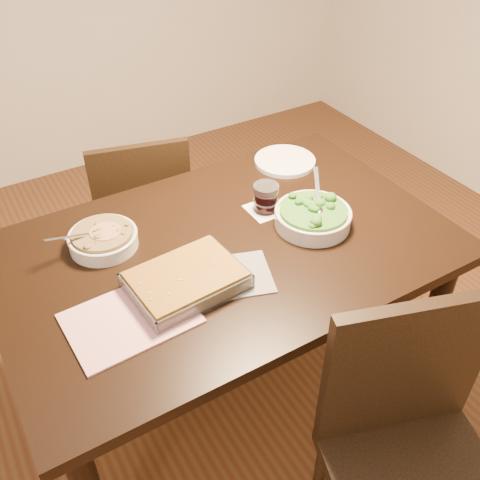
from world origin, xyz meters
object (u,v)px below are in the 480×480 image
Objects in this scene: table at (227,267)px; broccoli_bowl at (313,216)px; baking_dish at (186,281)px; dinner_plate at (285,161)px; stew_bowl at (103,238)px; chair_far at (143,211)px; wine_tumbler at (266,197)px; chair_near at (412,447)px.

broccoli_bowl reaches higher than table.
baking_dish is 1.41× the size of dinner_plate.
stew_bowl is 0.29× the size of chair_far.
wine_tumbler is 0.10× the size of chair_near.
chair_near reaches higher than broccoli_bowl.
baking_dish is (0.14, -0.30, -0.00)m from stew_bowl.
stew_bowl is 0.73× the size of baking_dish.
chair_near reaches higher than table.
baking_dish reaches higher than table.
chair_near is at bearing -66.04° from baking_dish.
table is at bearing -29.90° from stew_bowl.
wine_tumbler is (0.21, 0.09, 0.15)m from table.
chair_far is at bearing 58.62° from stew_bowl.
chair_far is (0.30, 0.50, -0.31)m from stew_bowl.
chair_far is (-0.03, 0.69, -0.19)m from table.
table is 0.40m from stew_bowl.
table is 0.27m from wine_tumbler.
wine_tumbler is at bearing 120.30° from broccoli_bowl.
broccoli_bowl is 0.87m from chair_far.
stew_bowl is 1.06m from chair_near.
baking_dish is at bearing -65.48° from stew_bowl.
table is 5.31× the size of broccoli_bowl.
stew_bowl is 2.50× the size of wine_tumbler.
chair_far is (-0.32, 0.74, -0.32)m from broccoli_bowl.
broccoli_bowl is 0.74m from chair_near.
stew_bowl is at bearing 169.85° from wine_tumbler.
table is 1.68× the size of chair_far.
chair_far reaches higher than dinner_plate.
chair_far reaches higher than baking_dish.
chair_far is at bearing 114.58° from chair_near.
chair_near is at bearing -103.09° from broccoli_bowl.
baking_dish is at bearing -152.92° from wine_tumbler.
chair_far is at bearing 113.21° from broccoli_bowl.
broccoli_bowl is 0.80× the size of baking_dish.
dinner_plate is (0.23, 0.22, -0.05)m from wine_tumbler.
broccoli_bowl is 0.32× the size of chair_far.
broccoli_bowl is at bearing 126.95° from chair_far.
chair_near is at bearing -62.90° from stew_bowl.
stew_bowl is at bearing -170.60° from dinner_plate.
chair_far is (-0.23, 0.59, -0.34)m from wine_tumbler.
table is at bearing 118.69° from chair_near.
chair_near is at bearing 110.32° from chair_far.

